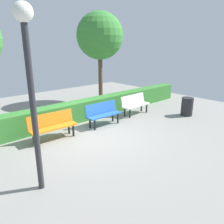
{
  "coord_description": "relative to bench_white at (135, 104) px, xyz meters",
  "views": [
    {
      "loc": [
        4.14,
        5.54,
        2.97
      ],
      "look_at": [
        -1.16,
        -0.32,
        0.55
      ],
      "focal_mm": 35.49,
      "sensor_mm": 36.0,
      "label": 1
    }
  ],
  "objects": [
    {
      "name": "trash_bin",
      "position": [
        -1.55,
        1.64,
        -0.09
      ],
      "size": [
        0.5,
        0.5,
        0.79
      ],
      "primitive_type": "cylinder",
      "color": "#262628",
      "rests_on": "ground_plane"
    },
    {
      "name": "bench_orange",
      "position": [
        3.99,
        0.05,
        0.0
      ],
      "size": [
        1.56,
        0.51,
        0.86
      ],
      "rotation": [
        0.0,
        0.0,
        -0.04
      ],
      "color": "orange",
      "rests_on": "ground_plane"
    },
    {
      "name": "ground_plane",
      "position": [
        2.91,
        0.76,
        -0.48
      ],
      "size": [
        16.0,
        16.0,
        0.0
      ],
      "primitive_type": "plane",
      "color": "gray"
    },
    {
      "name": "bench_white",
      "position": [
        0.0,
        0.0,
        0.0
      ],
      "size": [
        1.45,
        0.5,
        0.86
      ],
      "rotation": [
        0.0,
        0.0,
        0.03
      ],
      "color": "white",
      "rests_on": "ground_plane"
    },
    {
      "name": "tree_near",
      "position": [
        -0.28,
        -2.71,
        2.88
      ],
      "size": [
        2.33,
        2.33,
        4.54
      ],
      "color": "brown",
      "rests_on": "ground_plane"
    },
    {
      "name": "lamp_post",
      "position": [
        5.43,
        2.23,
        2.09
      ],
      "size": [
        0.36,
        0.36,
        3.68
      ],
      "color": "#2D2D33",
      "rests_on": "ground_plane"
    },
    {
      "name": "bench_blue",
      "position": [
        1.93,
        0.13,
        -0.0
      ],
      "size": [
        1.43,
        0.49,
        0.86
      ],
      "rotation": [
        0.0,
        0.0,
        -0.02
      ],
      "color": "blue",
      "rests_on": "ground_plane"
    },
    {
      "name": "hedge_row",
      "position": [
        1.97,
        -0.93,
        -0.08
      ],
      "size": [
        11.47,
        0.59,
        0.79
      ],
      "primitive_type": "cube",
      "color": "#387F33",
      "rests_on": "ground_plane"
    }
  ]
}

